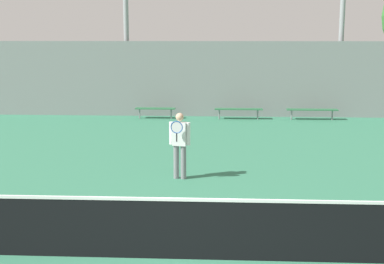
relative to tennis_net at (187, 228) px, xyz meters
name	(u,v)px	position (x,y,z in m)	size (l,w,h in m)	color
ground_plane	(187,259)	(0.00, 0.00, -0.53)	(100.00, 100.00, 0.00)	#337556
tennis_net	(187,228)	(0.00, 0.00, 0.00)	(11.17, 0.09, 1.04)	#195128
tennis_player	(180,142)	(-0.49, 4.94, 0.43)	(0.54, 0.45, 1.69)	slate
bench_courtside_far	(239,110)	(1.31, 14.75, -0.11)	(2.07, 0.40, 0.46)	#28663D
bench_adjacent_court	(312,110)	(4.46, 14.75, -0.11)	(2.17, 0.40, 0.46)	#28663D
bench_by_gate	(155,109)	(-2.31, 14.75, -0.11)	(1.74, 0.40, 0.46)	#28663D
back_fence	(209,79)	(0.00, 15.52, 1.14)	(34.03, 0.06, 3.33)	gray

